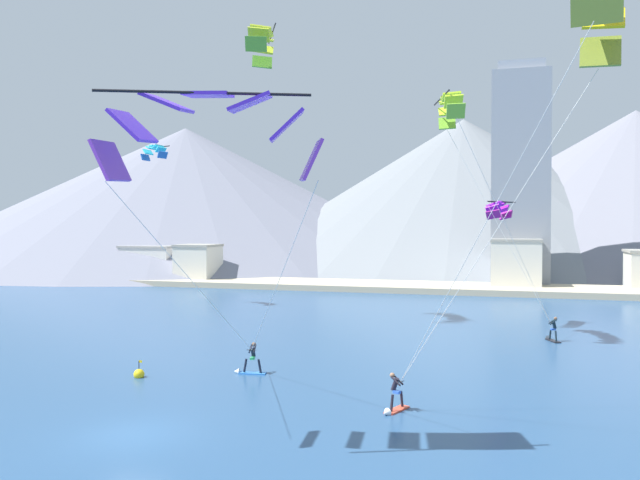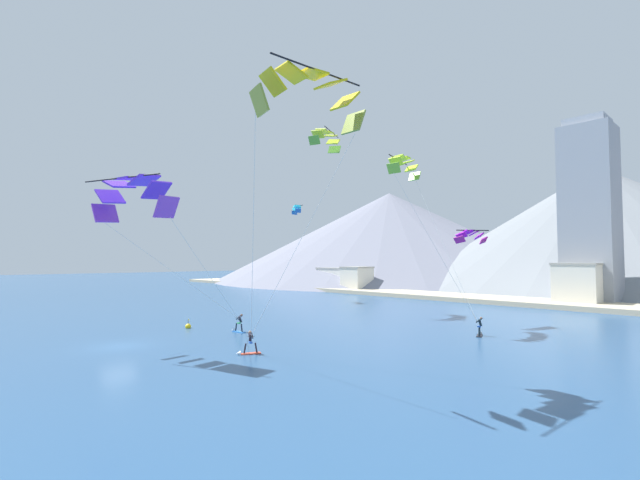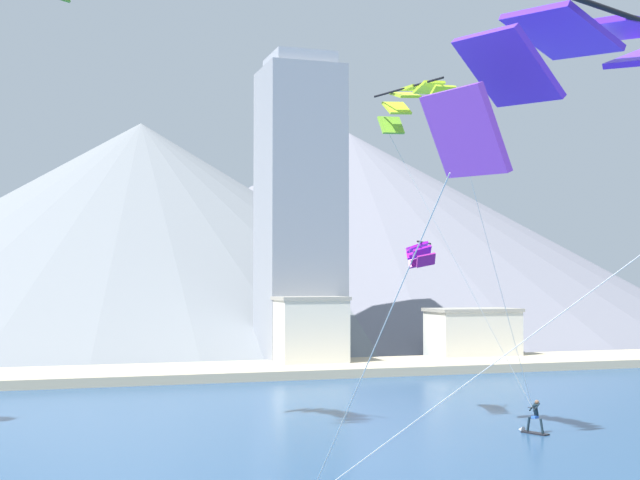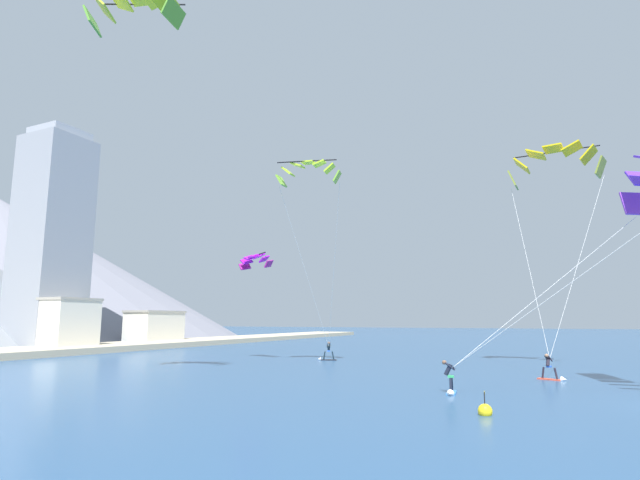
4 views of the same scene
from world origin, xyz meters
name	(u,v)px [view 1 (image 1 of 4)]	position (x,y,z in m)	size (l,w,h in m)	color
ground_plane	(131,435)	(0.00, 0.00, 0.00)	(400.00, 400.00, 0.00)	navy
kitesurfer_near_lead	(249,364)	(0.56, 10.26, 0.51)	(1.78, 0.72, 1.71)	#337FDB
kitesurfer_near_trail	(393,401)	(9.07, 5.60, 0.47)	(1.05, 1.76, 1.67)	#E54C33
kitesurfer_mid_center	(552,333)	(16.95, 24.61, 0.51)	(1.03, 1.76, 1.75)	black
parafoil_kite_near_lead	(209,125)	(3.54, -0.53, 11.42)	(8.05, 12.93, 11.34)	purple
parafoil_kite_mid_center	(451,108)	(10.18, 23.11, 15.94)	(8.01, 5.57, 15.49)	#7DBA33
parafoil_kite_distant_high_outer	(498,208)	(13.37, 30.23, 9.21)	(2.33, 3.99, 1.49)	#9D1C84
parafoil_kite_distant_low_drift	(155,151)	(-19.11, 34.10, 15.22)	(3.70, 2.65, 1.44)	blue
parafoil_kite_distant_mid_solo	(262,42)	(-5.28, 27.40, 22.87)	(3.82, 6.15, 2.53)	#599D2F
race_marker_buoy	(139,374)	(-4.62, 7.92, 0.16)	(0.56, 0.56, 1.02)	yellow
shoreline_strip	(384,286)	(0.00, 55.57, 0.35)	(180.00, 10.00, 0.70)	#BCAD8E
shore_building_harbour_front	(198,263)	(-25.87, 56.69, 2.64)	(5.20, 5.45, 5.26)	silver
shore_building_promenade_mid	(151,263)	(-34.44, 58.76, 2.48)	(7.99, 4.94, 4.93)	silver
shore_building_quay_west	(516,265)	(15.55, 57.44, 3.13)	(5.93, 4.24, 6.23)	silver
highrise_tower	(520,178)	(16.11, 62.58, 13.87)	(7.00, 7.00, 28.15)	gray
mountain_peak_west_ridge	(635,188)	(39.64, 114.80, 15.23)	(107.51, 107.51, 30.45)	slate
mountain_peak_central_summit	(186,195)	(-51.80, 102.24, 14.45)	(113.14, 113.14, 28.89)	slate
mountain_peak_east_shoulder	(463,192)	(6.87, 108.17, 14.56)	(95.96, 95.96, 29.12)	slate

